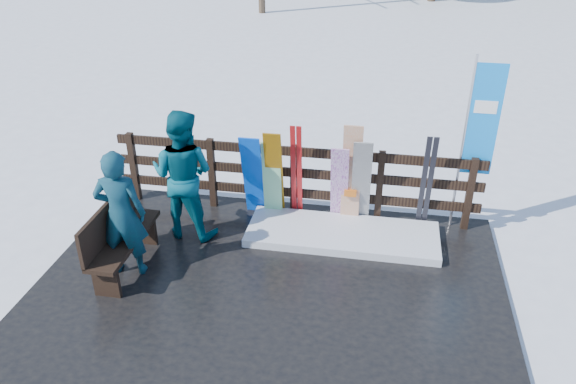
% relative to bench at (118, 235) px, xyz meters
% --- Properties ---
extents(ground, '(700.00, 700.00, 0.00)m').
position_rel_bench_xyz_m(ground, '(2.02, -0.37, -0.60)').
color(ground, white).
rests_on(ground, ground).
extents(deck, '(6.00, 5.00, 0.08)m').
position_rel_bench_xyz_m(deck, '(2.02, -0.37, -0.56)').
color(deck, black).
rests_on(deck, ground).
extents(fence, '(5.60, 0.10, 1.15)m').
position_rel_bench_xyz_m(fence, '(2.02, 1.83, 0.14)').
color(fence, black).
rests_on(fence, deck).
extents(snow_patch, '(2.77, 1.00, 0.12)m').
position_rel_bench_xyz_m(snow_patch, '(2.84, 1.23, -0.46)').
color(snow_patch, white).
rests_on(snow_patch, deck).
extents(bench, '(0.41, 1.50, 0.97)m').
position_rel_bench_xyz_m(bench, '(0.00, 0.00, 0.00)').
color(bench, black).
rests_on(bench, deck).
extents(snowboard_0, '(0.31, 0.39, 1.39)m').
position_rel_bench_xyz_m(snowboard_0, '(1.43, 1.61, 0.18)').
color(snowboard_0, blue).
rests_on(snowboard_0, deck).
extents(snowboard_1, '(0.28, 0.21, 1.31)m').
position_rel_bench_xyz_m(snowboard_1, '(1.72, 1.61, 0.14)').
color(snowboard_1, white).
rests_on(snowboard_1, deck).
extents(snowboard_2, '(0.26, 0.35, 1.48)m').
position_rel_bench_xyz_m(snowboard_2, '(1.76, 1.61, 0.22)').
color(snowboard_2, '#FF9C01').
rests_on(snowboard_2, deck).
extents(snowboard_3, '(0.26, 0.37, 1.32)m').
position_rel_bench_xyz_m(snowboard_3, '(2.73, 1.61, 0.15)').
color(snowboard_3, white).
rests_on(snowboard_3, deck).
extents(snowboard_4, '(0.27, 0.38, 1.44)m').
position_rel_bench_xyz_m(snowboard_4, '(3.05, 1.61, 0.21)').
color(snowboard_4, black).
rests_on(snowboard_4, deck).
extents(snowboard_5, '(0.27, 0.24, 1.65)m').
position_rel_bench_xyz_m(snowboard_5, '(2.90, 1.61, 0.31)').
color(snowboard_5, silver).
rests_on(snowboard_5, deck).
extents(ski_pair_a, '(0.16, 0.25, 1.57)m').
position_rel_bench_xyz_m(ski_pair_a, '(2.08, 1.68, 0.27)').
color(ski_pair_a, '#A61415').
rests_on(ski_pair_a, deck).
extents(ski_pair_b, '(0.17, 0.26, 1.54)m').
position_rel_bench_xyz_m(ski_pair_b, '(3.98, 1.68, 0.26)').
color(ski_pair_b, black).
rests_on(ski_pair_b, deck).
extents(rental_flag, '(0.45, 0.04, 2.60)m').
position_rel_bench_xyz_m(rental_flag, '(4.59, 1.88, 1.09)').
color(rental_flag, silver).
rests_on(rental_flag, deck).
extents(person_front, '(0.69, 0.51, 1.75)m').
position_rel_bench_xyz_m(person_front, '(0.12, -0.06, 0.36)').
color(person_front, '#105058').
rests_on(person_front, deck).
extents(person_back, '(1.00, 0.82, 1.91)m').
position_rel_bench_xyz_m(person_back, '(0.58, 0.99, 0.44)').
color(person_back, '#054D5F').
rests_on(person_back, deck).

